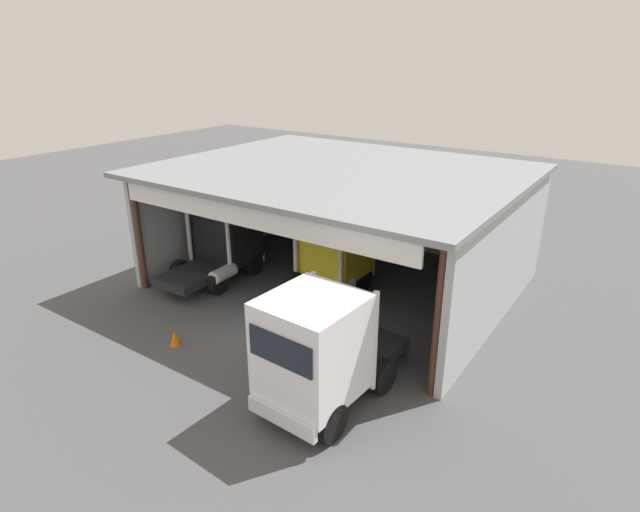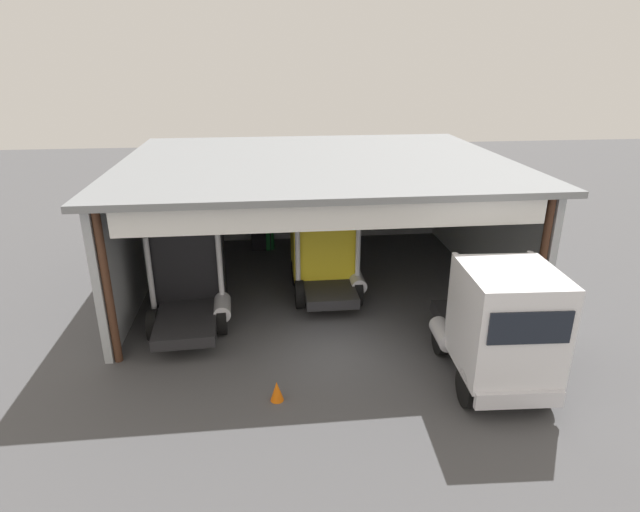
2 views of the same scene
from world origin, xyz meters
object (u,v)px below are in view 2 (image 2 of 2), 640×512
Objects in this scene: truck_black_yard_outside at (189,272)px; traffic_cone at (277,391)px; truck_yellow_right_bay at (325,247)px; truck_white_left_bay at (500,326)px; tool_cart at (261,239)px; oil_drum at (268,239)px.

truck_black_yard_outside is 8.73× the size of traffic_cone.
truck_black_yard_outside is at bearing -163.35° from truck_yellow_right_bay.
truck_white_left_bay is 6.17m from traffic_cone.
truck_black_yard_outside is at bearing -110.80° from tool_cart.
oil_drum is (-6.00, 11.69, -1.39)m from truck_white_left_bay.
traffic_cone is (-2.08, -6.74, -1.54)m from truck_yellow_right_bay.
truck_white_left_bay is 13.21m from oil_drum.
truck_black_yard_outside is at bearing -113.29° from oil_drum.
truck_black_yard_outside is 7.12m from oil_drum.
oil_drum is at bearing 112.93° from truck_yellow_right_bay.
tool_cart is at bearing 175.10° from oil_drum.
tool_cart is 11.76m from traffic_cone.
truck_white_left_bay reaches higher than oil_drum.
truck_black_yard_outside is at bearing 118.08° from traffic_cone.
tool_cart is at bearing 115.81° from truck_yellow_right_bay.
traffic_cone is (0.35, -11.75, -0.22)m from tool_cart.
tool_cart is (-2.43, 5.01, -1.32)m from truck_yellow_right_bay.
truck_yellow_right_bay is at bearing 72.88° from traffic_cone.
truck_white_left_bay reaches higher than traffic_cone.
truck_black_yard_outside reaches higher than tool_cart.
truck_white_left_bay is 13.38m from tool_cart.
truck_yellow_right_bay is at bearing -56.86° from truck_white_left_bay.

